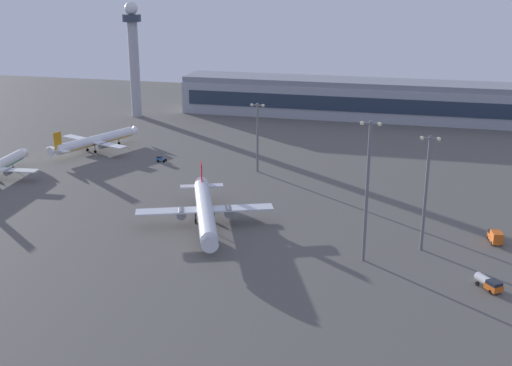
{
  "coord_description": "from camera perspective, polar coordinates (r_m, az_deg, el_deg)",
  "views": [
    {
      "loc": [
        50.14,
        -144.71,
        60.68
      ],
      "look_at": [
        6.97,
        24.33,
        4.0
      ],
      "focal_mm": 45.48,
      "sensor_mm": 36.0,
      "label": 1
    }
  ],
  "objects": [
    {
      "name": "apron_light_central",
      "position": [
        140.17,
        9.77,
        -0.13
      ],
      "size": [
        4.8,
        0.9,
        31.57
      ],
      "color": "slate",
      "rests_on": "ground"
    },
    {
      "name": "fuel_truck",
      "position": [
        139.77,
        19.8,
        -8.26
      ],
      "size": [
        5.49,
        6.28,
        2.35
      ],
      "rotation": [
        0.0,
        0.0,
        3.79
      ],
      "color": "#D85919",
      "rests_on": "ground"
    },
    {
      "name": "apron_light_west",
      "position": [
        204.38,
        0.13,
        4.47
      ],
      "size": [
        4.8,
        0.9,
        22.16
      ],
      "color": "slate",
      "rests_on": "ground"
    },
    {
      "name": "catering_truck",
      "position": [
        163.14,
        20.32,
        -4.43
      ],
      "size": [
        3.2,
        5.95,
        3.05
      ],
      "rotation": [
        0.0,
        0.0,
        0.16
      ],
      "color": "#D85919",
      "rests_on": "ground"
    },
    {
      "name": "control_tower",
      "position": [
        290.25,
        -10.72,
        11.23
      ],
      "size": [
        8.0,
        8.0,
        49.22
      ],
      "color": "#A8A8B2",
      "rests_on": "ground"
    },
    {
      "name": "airplane_taxiway_distant",
      "position": [
        162.47,
        -4.51,
        -2.37
      ],
      "size": [
        33.53,
        42.53,
        11.37
      ],
      "rotation": [
        0.0,
        0.0,
        3.52
      ],
      "color": "silver",
      "rests_on": "ground"
    },
    {
      "name": "apron_light_east",
      "position": [
        149.31,
        14.75,
        -0.3
      ],
      "size": [
        4.8,
        0.9,
        26.92
      ],
      "color": "slate",
      "rests_on": "ground"
    },
    {
      "name": "ground_plane",
      "position": [
        164.73,
        -4.46,
        -3.67
      ],
      "size": [
        416.0,
        416.0,
        0.0
      ],
      "primitive_type": "plane",
      "color": "#56544F"
    },
    {
      "name": "pushback_tug",
      "position": [
        220.79,
        -8.45,
        2.13
      ],
      "size": [
        3.15,
        1.93,
        2.05
      ],
      "rotation": [
        0.0,
        0.0,
        1.61
      ],
      "color": "#3372BF",
      "rests_on": "ground"
    },
    {
      "name": "airplane_mid_apron",
      "position": [
        237.93,
        -14.0,
        3.62
      ],
      "size": [
        29.37,
        37.26,
        9.97
      ],
      "rotation": [
        0.0,
        0.0,
        -0.37
      ],
      "color": "white",
      "rests_on": "ground"
    },
    {
      "name": "terminal_building",
      "position": [
        288.63,
        11.11,
        7.17
      ],
      "size": [
        177.32,
        22.4,
        16.4
      ],
      "color": "#9EA3AD",
      "rests_on": "ground"
    }
  ]
}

